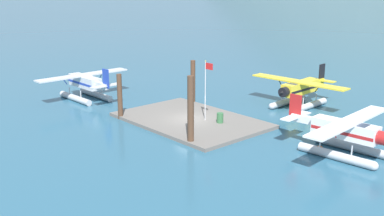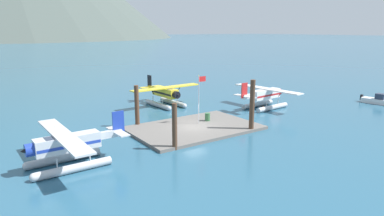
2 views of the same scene
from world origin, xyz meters
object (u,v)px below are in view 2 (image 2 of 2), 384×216
(fuel_drum, at_px, (207,117))
(seaplane_white_stbd_fwd, at_px, (265,97))
(boat_white_open_se, at_px, (379,100))
(flagpole, at_px, (200,93))
(seaplane_yellow_bow_right, at_px, (165,95))
(seaplane_silver_port_aft, at_px, (68,148))
(mooring_buoy, at_px, (264,109))

(fuel_drum, bearing_deg, seaplane_white_stbd_fwd, 8.74)
(boat_white_open_se, bearing_deg, seaplane_white_stbd_fwd, 154.66)
(flagpole, xyz_separation_m, seaplane_yellow_bow_right, (2.01, 10.91, -2.08))
(seaplane_white_stbd_fwd, bearing_deg, seaplane_silver_port_aft, -168.27)
(seaplane_silver_port_aft, bearing_deg, fuel_drum, 13.70)
(seaplane_yellow_bow_right, bearing_deg, fuel_drum, -93.52)
(fuel_drum, relative_size, seaplane_white_stbd_fwd, 0.08)
(flagpole, relative_size, boat_white_open_se, 1.09)
(flagpole, bearing_deg, mooring_buoy, 5.23)
(boat_white_open_se, bearing_deg, seaplane_yellow_bow_right, 147.91)
(seaplane_white_stbd_fwd, bearing_deg, mooring_buoy, -141.41)
(seaplane_yellow_bow_right, bearing_deg, seaplane_silver_port_aft, -139.52)
(fuel_drum, bearing_deg, flagpole, -164.45)
(mooring_buoy, relative_size, boat_white_open_se, 0.13)
(flagpole, xyz_separation_m, mooring_buoy, (11.01, 1.01, -3.35))
(flagpole, xyz_separation_m, boat_white_open_se, (27.75, -5.23, -3.17))
(mooring_buoy, bearing_deg, seaplane_white_stbd_fwd, 38.59)
(seaplane_white_stbd_fwd, relative_size, seaplane_silver_port_aft, 1.01)
(fuel_drum, distance_m, seaplane_white_stbd_fwd, 11.14)
(boat_white_open_se, bearing_deg, flagpole, 169.33)
(mooring_buoy, height_order, boat_white_open_se, boat_white_open_se)
(boat_white_open_se, bearing_deg, fuel_drum, 168.01)
(flagpole, xyz_separation_m, fuel_drum, (1.36, 0.38, -2.92))
(flagpole, relative_size, fuel_drum, 6.06)
(seaplane_silver_port_aft, bearing_deg, mooring_buoy, 10.06)
(seaplane_yellow_bow_right, relative_size, boat_white_open_se, 2.14)
(boat_white_open_se, bearing_deg, mooring_buoy, 159.57)
(mooring_buoy, height_order, seaplane_white_stbd_fwd, seaplane_white_stbd_fwd)
(mooring_buoy, height_order, seaplane_silver_port_aft, seaplane_silver_port_aft)
(fuel_drum, height_order, boat_white_open_se, boat_white_open_se)
(seaplane_white_stbd_fwd, bearing_deg, flagpole, -170.49)
(flagpole, relative_size, seaplane_white_stbd_fwd, 0.51)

